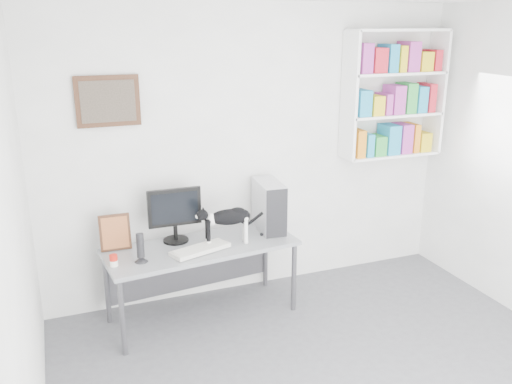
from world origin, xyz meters
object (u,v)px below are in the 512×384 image
bookshelf (394,94)px  soup_can (114,260)px  leaning_print (115,232)px  cat (228,226)px  desk (202,281)px  speaker (140,247)px  monitor (175,215)px  keyboard (200,249)px  pc_tower (269,206)px

bookshelf → soup_can: bearing=-171.1°
leaning_print → cat: cat is taller
desk → speaker: 0.73m
monitor → desk: bearing=-41.5°
desk → cat: bearing=-17.3°
keyboard → cat: bearing=-2.0°
soup_can → cat: 1.00m
monitor → soup_can: (-0.57, -0.32, -0.20)m
bookshelf → leaning_print: 2.93m
pc_tower → soup_can: bearing=-163.7°
keyboard → leaning_print: leaning_print is taller
bookshelf → keyboard: 2.43m
keyboard → speaker: bearing=165.9°
monitor → cat: size_ratio=0.93×
cat → desk: bearing=175.2°
keyboard → leaning_print: (-0.65, 0.30, 0.14)m
leaning_print → desk: bearing=-12.4°
keyboard → cat: cat is taller
monitor → soup_can: size_ratio=5.25×
bookshelf → leaning_print: bearing=-177.8°
keyboard → cat: (0.27, 0.08, 0.14)m
desk → pc_tower: 0.90m
bookshelf → monitor: size_ratio=2.52×
keyboard → bookshelf: bearing=-6.7°
soup_can → keyboard: bearing=2.7°
keyboard → cat: 0.32m
bookshelf → speaker: bookshelf is taller
monitor → leaning_print: (-0.51, 0.01, -0.09)m
monitor → keyboard: monitor is taller
speaker → desk: bearing=24.7°
soup_can → cat: (0.98, 0.11, 0.12)m
keyboard → soup_can: bearing=165.1°
bookshelf → cat: bookshelf is taller
soup_can → speaker: bearing=0.8°
bookshelf → desk: bearing=-172.2°
monitor → keyboard: (0.14, -0.29, -0.23)m
bookshelf → monitor: (-2.24, -0.12, -0.92)m
bookshelf → leaning_print: bookshelf is taller
desk → keyboard: keyboard is taller
desk → soup_can: (-0.75, -0.16, 0.39)m
speaker → cat: 0.78m
bookshelf → keyboard: (-2.10, -0.40, -1.15)m
desk → speaker: (-0.54, -0.15, 0.47)m
leaning_print → cat: (0.92, -0.22, 0.01)m
bookshelf → monitor: bearing=-177.0°
pc_tower → cat: size_ratio=0.86×
monitor → speaker: (-0.36, -0.32, -0.12)m
bookshelf → desk: bookshelf is taller
soup_can → cat: size_ratio=0.18×
monitor → pc_tower: monitor is taller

